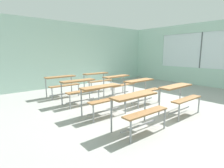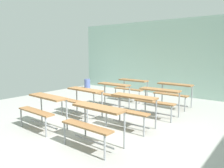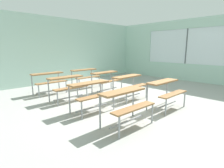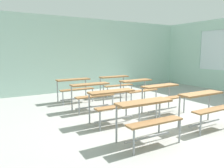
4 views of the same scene
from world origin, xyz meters
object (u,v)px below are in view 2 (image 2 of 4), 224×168
object	(u,v)px
desk_bench_r1c1	(131,104)
desk_bench_r2c0	(112,90)
desk_bench_r3c0	(132,85)
trash_bin	(87,84)
desk_bench_r1c0	(82,96)
desk_bench_r0c0	(44,104)
desk_bench_r2c1	(158,96)
desk_bench_r3c1	(173,90)
desk_bench_r0c1	(95,117)

from	to	relation	value
desk_bench_r1c1	desk_bench_r2c0	size ratio (longest dim) A/B	1.00
desk_bench_r2c0	desk_bench_r3c0	size ratio (longest dim) A/B	1.00
desk_bench_r3c0	trash_bin	distance (m)	3.31
desk_bench_r2c0	desk_bench_r1c0	bearing A→B (deg)	-91.36
desk_bench_r3c0	desk_bench_r0c0	bearing A→B (deg)	-90.34
desk_bench_r2c1	desk_bench_r0c0	bearing A→B (deg)	-126.21
desk_bench_r2c1	trash_bin	distance (m)	5.29
desk_bench_r1c0	desk_bench_r3c1	distance (m)	2.93
desk_bench_r1c0	desk_bench_r3c1	bearing A→B (deg)	59.05
desk_bench_r1c0	trash_bin	xyz separation A→B (m)	(-3.15, 3.44, -0.35)
desk_bench_r2c0	desk_bench_r3c0	bearing A→B (deg)	92.44
desk_bench_r0c0	desk_bench_r1c0	bearing A→B (deg)	91.01
desk_bench_r2c0	desk_bench_r2c1	size ratio (longest dim) A/B	0.99
desk_bench_r0c0	desk_bench_r1c0	distance (m)	1.20
desk_bench_r2c0	desk_bench_r3c1	xyz separation A→B (m)	(1.53, 1.21, 0.00)
desk_bench_r0c0	desk_bench_r3c1	bearing A→B (deg)	68.48
desk_bench_r3c0	desk_bench_r2c1	bearing A→B (deg)	-37.33
desk_bench_r0c0	desk_bench_r2c1	distance (m)	2.94
desk_bench_r0c1	desk_bench_r3c1	distance (m)	3.69
desk_bench_r0c0	desk_bench_r1c0	world-z (taller)	same
desk_bench_r1c1	desk_bench_r2c1	bearing A→B (deg)	85.19
trash_bin	desk_bench_r0c0	bearing A→B (deg)	-55.92
desk_bench_r2c1	desk_bench_r3c0	bearing A→B (deg)	140.81
desk_bench_r1c1	desk_bench_r2c1	distance (m)	1.19
desk_bench_r1c1	desk_bench_r3c0	size ratio (longest dim) A/B	1.01
desk_bench_r1c1	desk_bench_r2c0	xyz separation A→B (m)	(-1.52, 1.21, 0.00)
desk_bench_r3c0	desk_bench_r1c0	bearing A→B (deg)	-90.06
desk_bench_r1c0	trash_bin	size ratio (longest dim) A/B	2.58
desk_bench_r0c0	desk_bench_r3c0	size ratio (longest dim) A/B	1.01
desk_bench_r3c1	desk_bench_r1c1	bearing A→B (deg)	-89.26
desk_bench_r3c1	trash_bin	bearing A→B (deg)	169.43
desk_bench_r0c0	trash_bin	xyz separation A→B (m)	(-3.14, 4.64, -0.35)
desk_bench_r2c0	trash_bin	bearing A→B (deg)	146.13
desk_bench_r1c1	trash_bin	bearing A→B (deg)	143.42
desk_bench_r1c0	desk_bench_r2c0	bearing A→B (deg)	89.62
desk_bench_r2c0	desk_bench_r0c1	bearing A→B (deg)	-58.01
desk_bench_r2c1	trash_bin	bearing A→B (deg)	153.29
desk_bench_r2c1	desk_bench_r3c0	distance (m)	2.06
desk_bench_r0c1	desk_bench_r2c1	xyz separation A→B (m)	(0.08, 2.45, 0.00)
desk_bench_r3c0	desk_bench_r3c1	world-z (taller)	same
desk_bench_r2c0	desk_bench_r3c1	bearing A→B (deg)	38.86
desk_bench_r1c0	desk_bench_r2c0	distance (m)	1.26
desk_bench_r1c0	desk_bench_r3c1	xyz separation A→B (m)	(1.57, 2.47, 0.00)
desk_bench_r1c1	desk_bench_r1c0	bearing A→B (deg)	-179.12
desk_bench_r1c0	desk_bench_r0c0	bearing A→B (deg)	-89.37
desk_bench_r0c1	desk_bench_r2c1	world-z (taller)	same
desk_bench_r0c0	desk_bench_r1c1	distance (m)	2.01
desk_bench_r2c0	desk_bench_r3c0	world-z (taller)	same
desk_bench_r0c0	desk_bench_r0c1	world-z (taller)	same
desk_bench_r0c0	desk_bench_r1c0	size ratio (longest dim) A/B	1.00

